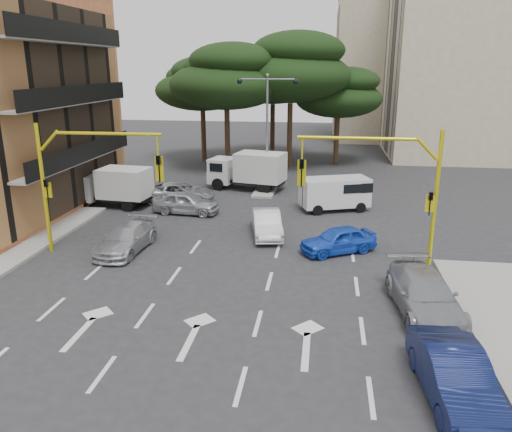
{
  "coord_description": "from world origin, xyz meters",
  "views": [
    {
      "loc": [
        4.03,
        -18.56,
        8.4
      ],
      "look_at": [
        0.93,
        3.79,
        1.6
      ],
      "focal_mm": 35.0,
      "sensor_mm": 36.0,
      "label": 1
    }
  ],
  "objects_px": {
    "car_white_hatch": "(267,223)",
    "signal_mast_left": "(79,172)",
    "signal_mast_right": "(392,181)",
    "car_blue_compact": "(338,240)",
    "street_lamp_center": "(267,111)",
    "car_silver_wagon": "(126,238)",
    "car_silver_cross_b": "(186,203)",
    "box_truck_a": "(112,187)",
    "box_truck_b": "(247,171)",
    "car_silver_cross_a": "(179,192)",
    "car_silver_parked": "(424,294)",
    "car_navy_parked": "(455,376)",
    "van_white": "(335,194)"
  },
  "relations": [
    {
      "from": "signal_mast_left",
      "to": "box_truck_b",
      "type": "bearing_deg",
      "value": 67.89
    },
    {
      "from": "signal_mast_right",
      "to": "car_blue_compact",
      "type": "bearing_deg",
      "value": 139.07
    },
    {
      "from": "van_white",
      "to": "car_blue_compact",
      "type": "bearing_deg",
      "value": -19.3
    },
    {
      "from": "signal_mast_left",
      "to": "car_white_hatch",
      "type": "height_order",
      "value": "signal_mast_left"
    },
    {
      "from": "car_white_hatch",
      "to": "box_truck_b",
      "type": "height_order",
      "value": "box_truck_b"
    },
    {
      "from": "car_silver_parked",
      "to": "car_navy_parked",
      "type": "bearing_deg",
      "value": -97.61
    },
    {
      "from": "signal_mast_right",
      "to": "car_white_hatch",
      "type": "distance_m",
      "value": 7.44
    },
    {
      "from": "car_silver_cross_b",
      "to": "signal_mast_right",
      "type": "bearing_deg",
      "value": -118.19
    },
    {
      "from": "street_lamp_center",
      "to": "car_blue_compact",
      "type": "bearing_deg",
      "value": -68.6
    },
    {
      "from": "signal_mast_left",
      "to": "street_lamp_center",
      "type": "xyz_separation_m",
      "value": [
        6.8,
        14.01,
        1.54
      ]
    },
    {
      "from": "van_white",
      "to": "signal_mast_left",
      "type": "bearing_deg",
      "value": -72.1
    },
    {
      "from": "street_lamp_center",
      "to": "car_silver_wagon",
      "type": "distance_m",
      "value": 15.16
    },
    {
      "from": "car_white_hatch",
      "to": "signal_mast_left",
      "type": "bearing_deg",
      "value": -166.54
    },
    {
      "from": "signal_mast_left",
      "to": "car_silver_parked",
      "type": "distance_m",
      "value": 15.35
    },
    {
      "from": "signal_mast_right",
      "to": "box_truck_a",
      "type": "xyz_separation_m",
      "value": [
        -15.77,
        8.01,
        -2.67
      ]
    },
    {
      "from": "street_lamp_center",
      "to": "van_white",
      "type": "distance_m",
      "value": 8.18
    },
    {
      "from": "car_silver_parked",
      "to": "box_truck_b",
      "type": "height_order",
      "value": "box_truck_b"
    },
    {
      "from": "car_silver_parked",
      "to": "box_truck_a",
      "type": "bearing_deg",
      "value": 138.02
    },
    {
      "from": "car_navy_parked",
      "to": "car_silver_parked",
      "type": "distance_m",
      "value": 4.88
    },
    {
      "from": "signal_mast_right",
      "to": "van_white",
      "type": "distance_m",
      "value": 9.67
    },
    {
      "from": "car_navy_parked",
      "to": "car_blue_compact",
      "type": "bearing_deg",
      "value": 99.39
    },
    {
      "from": "street_lamp_center",
      "to": "car_silver_cross_b",
      "type": "xyz_separation_m",
      "value": [
        -3.97,
        -7.0,
        -4.76
      ]
    },
    {
      "from": "street_lamp_center",
      "to": "car_navy_parked",
      "type": "bearing_deg",
      "value": -71.55
    },
    {
      "from": "box_truck_a",
      "to": "signal_mast_left",
      "type": "bearing_deg",
      "value": -159.29
    },
    {
      "from": "signal_mast_left",
      "to": "car_silver_cross_a",
      "type": "bearing_deg",
      "value": 79.88
    },
    {
      "from": "car_silver_cross_a",
      "to": "street_lamp_center",
      "type": "bearing_deg",
      "value": -54.21
    },
    {
      "from": "street_lamp_center",
      "to": "box_truck_b",
      "type": "height_order",
      "value": "street_lamp_center"
    },
    {
      "from": "signal_mast_right",
      "to": "car_silver_cross_a",
      "type": "height_order",
      "value": "signal_mast_right"
    },
    {
      "from": "car_silver_cross_a",
      "to": "box_truck_b",
      "type": "relative_size",
      "value": 0.83
    },
    {
      "from": "box_truck_b",
      "to": "car_blue_compact",
      "type": "bearing_deg",
      "value": -140.0
    },
    {
      "from": "car_silver_cross_a",
      "to": "van_white",
      "type": "relative_size",
      "value": 1.11
    },
    {
      "from": "car_silver_wagon",
      "to": "box_truck_a",
      "type": "bearing_deg",
      "value": 121.21
    },
    {
      "from": "signal_mast_right",
      "to": "car_silver_cross_b",
      "type": "height_order",
      "value": "signal_mast_right"
    },
    {
      "from": "car_blue_compact",
      "to": "street_lamp_center",
      "type": "bearing_deg",
      "value": 172.08
    },
    {
      "from": "street_lamp_center",
      "to": "car_blue_compact",
      "type": "distance_m",
      "value": 14.04
    },
    {
      "from": "street_lamp_center",
      "to": "car_silver_cross_a",
      "type": "bearing_deg",
      "value": -138.62
    },
    {
      "from": "signal_mast_left",
      "to": "car_navy_parked",
      "type": "relative_size",
      "value": 1.4
    },
    {
      "from": "street_lamp_center",
      "to": "van_white",
      "type": "relative_size",
      "value": 1.92
    },
    {
      "from": "car_silver_cross_a",
      "to": "car_silver_parked",
      "type": "relative_size",
      "value": 0.93
    },
    {
      "from": "car_silver_cross_b",
      "to": "car_blue_compact",
      "type": "bearing_deg",
      "value": -116.17
    },
    {
      "from": "box_truck_a",
      "to": "car_silver_cross_b",
      "type": "bearing_deg",
      "value": -95.69
    },
    {
      "from": "signal_mast_left",
      "to": "box_truck_b",
      "type": "relative_size",
      "value": 1.11
    },
    {
      "from": "car_silver_cross_a",
      "to": "car_silver_parked",
      "type": "bearing_deg",
      "value": -141.88
    },
    {
      "from": "signal_mast_right",
      "to": "car_blue_compact",
      "type": "distance_m",
      "value": 4.2
    },
    {
      "from": "car_blue_compact",
      "to": "car_silver_cross_a",
      "type": "bearing_deg",
      "value": -157.43
    },
    {
      "from": "box_truck_a",
      "to": "car_silver_wagon",
      "type": "bearing_deg",
      "value": -146.84
    },
    {
      "from": "signal_mast_left",
      "to": "street_lamp_center",
      "type": "relative_size",
      "value": 0.77
    },
    {
      "from": "car_white_hatch",
      "to": "car_silver_wagon",
      "type": "height_order",
      "value": "car_white_hatch"
    },
    {
      "from": "car_blue_compact",
      "to": "car_silver_cross_b",
      "type": "bearing_deg",
      "value": -150.35
    },
    {
      "from": "car_silver_wagon",
      "to": "box_truck_a",
      "type": "height_order",
      "value": "box_truck_a"
    }
  ]
}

